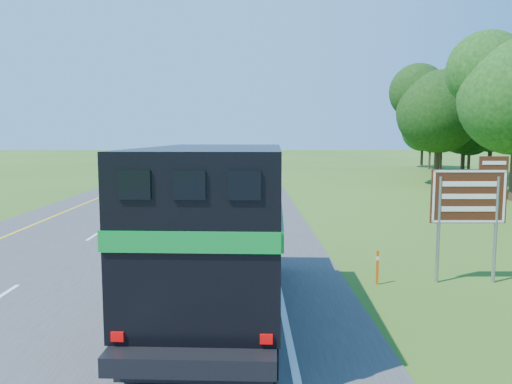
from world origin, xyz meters
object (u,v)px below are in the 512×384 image
(white_suv, at_px, (175,167))
(far_car, at_px, (210,153))
(exit_sign, at_px, (470,201))
(horse_truck, at_px, (220,226))

(white_suv, bearing_deg, far_car, 90.33)
(far_car, distance_m, exit_sign, 90.21)
(horse_truck, bearing_deg, white_suv, 102.96)
(white_suv, relative_size, exit_sign, 1.63)
(far_car, bearing_deg, exit_sign, -85.15)
(exit_sign, bearing_deg, horse_truck, -158.85)
(far_car, xyz_separation_m, exit_sign, (14.28, -89.06, 1.60))
(horse_truck, xyz_separation_m, far_car, (-7.31, 91.64, -1.38))
(horse_truck, distance_m, far_car, 91.94)
(far_car, bearing_deg, white_suv, -94.17)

